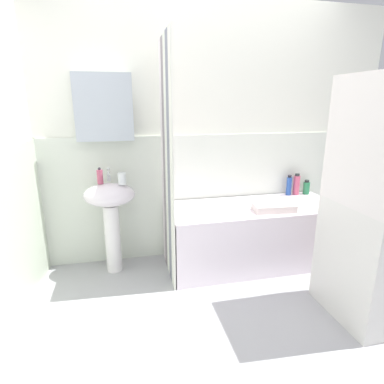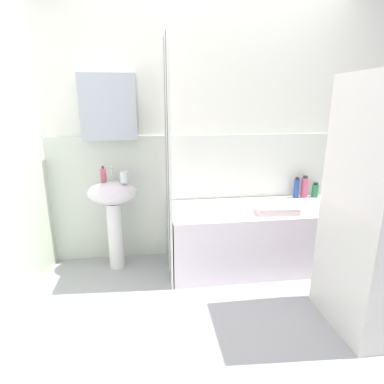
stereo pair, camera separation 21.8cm
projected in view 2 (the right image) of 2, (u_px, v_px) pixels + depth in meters
ground_plane at (246, 335)px, 2.13m from camera, size 4.80×5.60×0.04m
wall_back_tiled at (206, 141)px, 3.01m from camera, size 3.60×0.18×2.40m
sink at (113, 206)px, 2.82m from camera, size 0.44×0.34×0.82m
faucet at (112, 173)px, 2.82m from camera, size 0.03×0.12×0.12m
soap_dispenser at (103, 175)px, 2.74m from camera, size 0.05×0.05×0.14m
toothbrush_cup at (124, 177)px, 2.72m from camera, size 0.07×0.07×0.10m
bathtub at (256, 237)px, 2.94m from camera, size 1.58×0.65×0.57m
shower_curtain at (168, 163)px, 2.65m from camera, size 0.01×0.65×2.00m
lotion_bottle at (315, 190)px, 3.19m from camera, size 0.07×0.07×0.15m
conditioner_bottle at (304, 187)px, 3.17m from camera, size 0.07×0.07×0.22m
shampoo_bottle at (296, 188)px, 3.16m from camera, size 0.05×0.05×0.21m
towel_folded at (276, 210)px, 2.72m from camera, size 0.37×0.22×0.06m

